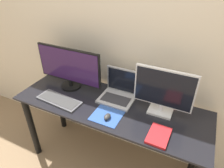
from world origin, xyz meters
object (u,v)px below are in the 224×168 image
(laptop, at_px, (119,91))
(book, at_px, (159,136))
(monitor_left, at_px, (69,67))
(keyboard, at_px, (59,100))
(mouse, at_px, (107,117))
(monitor_right, at_px, (163,91))

(laptop, xyz_separation_m, book, (0.45, -0.32, -0.05))
(monitor_left, distance_m, keyboard, 0.32)
(mouse, xyz_separation_m, book, (0.41, -0.00, -0.01))
(monitor_left, height_order, mouse, monitor_left)
(monitor_right, bearing_deg, book, -77.76)
(monitor_left, distance_m, laptop, 0.52)
(keyboard, relative_size, book, 2.02)
(monitor_left, bearing_deg, mouse, -26.26)
(monitor_left, xyz_separation_m, monitor_right, (0.89, 0.00, -0.01))
(monitor_right, xyz_separation_m, laptop, (-0.39, 0.05, -0.15))
(monitor_left, height_order, keyboard, monitor_left)
(book, bearing_deg, keyboard, 178.29)
(laptop, bearing_deg, book, -34.99)
(monitor_left, distance_m, monitor_right, 0.89)
(monitor_right, height_order, laptop, monitor_right)
(laptop, distance_m, keyboard, 0.54)
(monitor_left, xyz_separation_m, keyboard, (0.04, -0.24, -0.21))
(monitor_left, relative_size, monitor_right, 1.42)
(keyboard, xyz_separation_m, book, (0.90, -0.03, 0.00))
(monitor_right, distance_m, keyboard, 0.90)
(monitor_left, distance_m, mouse, 0.62)
(mouse, bearing_deg, monitor_right, 36.62)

